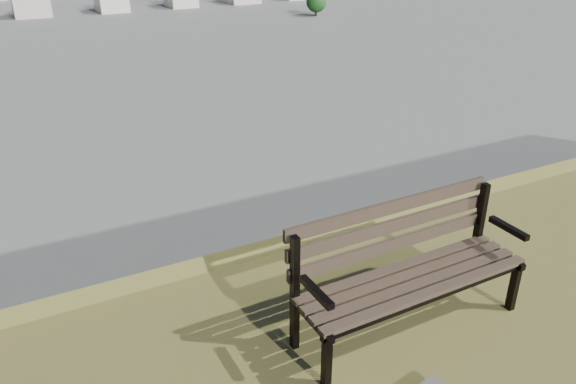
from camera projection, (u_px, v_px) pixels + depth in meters
park_bench at (406, 262)px, 4.17m from camera, size 1.84×0.61×0.95m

